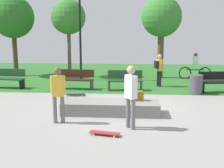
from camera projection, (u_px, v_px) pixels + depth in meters
ground_plane at (118, 108)px, 9.99m from camera, size 28.00×28.00×0.00m
grass_lawn at (125, 74)px, 17.96m from camera, size 26.60×11.75×0.01m
concrete_ledge at (111, 107)px, 9.26m from camera, size 3.17×1.00×0.41m
backpack_on_ledge at (139, 96)px, 9.32m from camera, size 0.31×0.25×0.32m
skater_performing_trick at (131, 92)px, 7.68m from camera, size 0.36×0.37×1.76m
skater_watching at (58, 91)px, 8.18m from camera, size 0.42×0.27×1.66m
skateboard_by_ledge at (105, 133)px, 7.31m from camera, size 0.82×0.36×0.08m
skateboard_spare at (76, 94)px, 11.83m from camera, size 0.81×0.25×0.08m
park_bench_by_oak at (8, 78)px, 13.45m from camera, size 1.64×0.64×0.91m
park_bench_near_lamppost at (125, 80)px, 12.95m from camera, size 1.62×0.55×0.91m
park_bench_far_right at (218, 81)px, 12.53m from camera, size 1.65×0.68×0.91m
park_bench_near_path at (77, 79)px, 13.22m from camera, size 1.63×0.61×0.91m
tree_leaning_ash at (162, 18)px, 15.96m from camera, size 2.29×2.29×4.65m
tree_young_birch at (68, 17)px, 16.36m from camera, size 2.02×2.02×4.53m
tree_slender_maple at (13, 18)px, 16.81m from camera, size 2.52×2.52×4.80m
lamp_post at (80, 26)px, 15.31m from camera, size 0.28×0.28×4.97m
trash_bin at (196, 84)px, 12.17m from camera, size 0.56×0.56×0.83m
pedestrian_with_backpack at (159, 67)px, 13.73m from camera, size 0.42×0.41×1.59m
cyclist_on_bicycle at (195, 68)px, 16.04m from camera, size 1.82×0.22×1.52m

